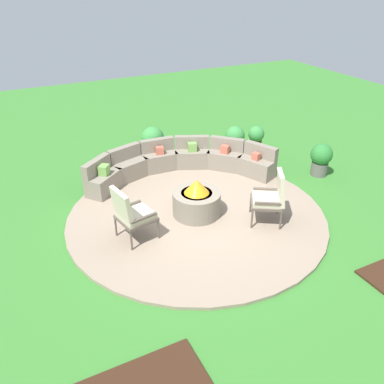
{
  "coord_description": "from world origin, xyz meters",
  "views": [
    {
      "loc": [
        -3.08,
        -5.96,
        4.29
      ],
      "look_at": [
        0.0,
        0.2,
        0.45
      ],
      "focal_mm": 37.1,
      "sensor_mm": 36.0,
      "label": 1
    }
  ],
  "objects_px": {
    "lounge_chair_front_right": "(272,196)",
    "potted_plant_2": "(235,139)",
    "lounge_chair_front_left": "(131,213)",
    "potted_plant_0": "(321,158)",
    "curved_stone_bench": "(179,163)",
    "fire_pit": "(197,201)",
    "potted_plant_3": "(256,137)",
    "potted_plant_1": "(153,141)"
  },
  "relations": [
    {
      "from": "fire_pit",
      "to": "lounge_chair_front_right",
      "type": "distance_m",
      "value": 1.45
    },
    {
      "from": "lounge_chair_front_right",
      "to": "potted_plant_3",
      "type": "bearing_deg",
      "value": 1.2
    },
    {
      "from": "fire_pit",
      "to": "potted_plant_3",
      "type": "distance_m",
      "value": 3.71
    },
    {
      "from": "potted_plant_2",
      "to": "lounge_chair_front_right",
      "type": "bearing_deg",
      "value": -110.31
    },
    {
      "from": "lounge_chair_front_left",
      "to": "potted_plant_1",
      "type": "bearing_deg",
      "value": 140.95
    },
    {
      "from": "fire_pit",
      "to": "potted_plant_2",
      "type": "xyz_separation_m",
      "value": [
        2.3,
        2.28,
        0.07
      ]
    },
    {
      "from": "potted_plant_3",
      "to": "potted_plant_1",
      "type": "bearing_deg",
      "value": 163.28
    },
    {
      "from": "fire_pit",
      "to": "potted_plant_1",
      "type": "xyz_separation_m",
      "value": [
        0.3,
        3.04,
        0.12
      ]
    },
    {
      "from": "potted_plant_1",
      "to": "potted_plant_2",
      "type": "distance_m",
      "value": 2.15
    },
    {
      "from": "lounge_chair_front_left",
      "to": "potted_plant_2",
      "type": "bearing_deg",
      "value": 112.62
    },
    {
      "from": "curved_stone_bench",
      "to": "potted_plant_0",
      "type": "distance_m",
      "value": 3.36
    },
    {
      "from": "curved_stone_bench",
      "to": "potted_plant_2",
      "type": "bearing_deg",
      "value": 15.71
    },
    {
      "from": "lounge_chair_front_right",
      "to": "potted_plant_3",
      "type": "relative_size",
      "value": 1.52
    },
    {
      "from": "potted_plant_0",
      "to": "potted_plant_1",
      "type": "relative_size",
      "value": 0.94
    },
    {
      "from": "lounge_chair_front_right",
      "to": "potted_plant_0",
      "type": "relative_size",
      "value": 1.34
    },
    {
      "from": "lounge_chair_front_right",
      "to": "potted_plant_1",
      "type": "xyz_separation_m",
      "value": [
        -0.85,
        3.9,
        -0.13
      ]
    },
    {
      "from": "fire_pit",
      "to": "potted_plant_3",
      "type": "xyz_separation_m",
      "value": [
        2.95,
        2.24,
        0.03
      ]
    },
    {
      "from": "lounge_chair_front_left",
      "to": "potted_plant_0",
      "type": "xyz_separation_m",
      "value": [
        4.88,
        0.57,
        -0.17
      ]
    },
    {
      "from": "lounge_chair_front_right",
      "to": "potted_plant_1",
      "type": "height_order",
      "value": "lounge_chair_front_right"
    },
    {
      "from": "fire_pit",
      "to": "lounge_chair_front_right",
      "type": "height_order",
      "value": "lounge_chair_front_right"
    },
    {
      "from": "lounge_chair_front_left",
      "to": "potted_plant_0",
      "type": "height_order",
      "value": "lounge_chair_front_left"
    },
    {
      "from": "lounge_chair_front_right",
      "to": "potted_plant_2",
      "type": "relative_size",
      "value": 1.35
    },
    {
      "from": "potted_plant_0",
      "to": "curved_stone_bench",
      "type": "bearing_deg",
      "value": 154.9
    },
    {
      "from": "potted_plant_0",
      "to": "potted_plant_1",
      "type": "bearing_deg",
      "value": 139.52
    },
    {
      "from": "fire_pit",
      "to": "lounge_chair_front_left",
      "type": "distance_m",
      "value": 1.45
    },
    {
      "from": "curved_stone_bench",
      "to": "lounge_chair_front_left",
      "type": "relative_size",
      "value": 4.04
    },
    {
      "from": "lounge_chair_front_left",
      "to": "lounge_chair_front_right",
      "type": "distance_m",
      "value": 2.62
    },
    {
      "from": "lounge_chair_front_left",
      "to": "lounge_chair_front_right",
      "type": "height_order",
      "value": "lounge_chair_front_right"
    },
    {
      "from": "curved_stone_bench",
      "to": "potted_plant_1",
      "type": "relative_size",
      "value": 5.04
    },
    {
      "from": "lounge_chair_front_left",
      "to": "potted_plant_2",
      "type": "xyz_separation_m",
      "value": [
        3.71,
        2.53,
        -0.18
      ]
    },
    {
      "from": "curved_stone_bench",
      "to": "potted_plant_3",
      "type": "height_order",
      "value": "curved_stone_bench"
    },
    {
      "from": "potted_plant_2",
      "to": "potted_plant_0",
      "type": "bearing_deg",
      "value": -59.1
    },
    {
      "from": "fire_pit",
      "to": "potted_plant_0",
      "type": "bearing_deg",
      "value": 5.41
    },
    {
      "from": "fire_pit",
      "to": "lounge_chair_front_right",
      "type": "xyz_separation_m",
      "value": [
        1.14,
        -0.86,
        0.25
      ]
    },
    {
      "from": "curved_stone_bench",
      "to": "potted_plant_0",
      "type": "height_order",
      "value": "curved_stone_bench"
    },
    {
      "from": "potted_plant_0",
      "to": "potted_plant_2",
      "type": "bearing_deg",
      "value": 120.9
    },
    {
      "from": "potted_plant_0",
      "to": "potted_plant_1",
      "type": "xyz_separation_m",
      "value": [
        -3.18,
        2.71,
        0.04
      ]
    },
    {
      "from": "lounge_chair_front_right",
      "to": "potted_plant_2",
      "type": "height_order",
      "value": "lounge_chair_front_right"
    },
    {
      "from": "potted_plant_1",
      "to": "lounge_chair_front_right",
      "type": "bearing_deg",
      "value": -77.75
    },
    {
      "from": "lounge_chair_front_left",
      "to": "potted_plant_2",
      "type": "distance_m",
      "value": 4.49
    },
    {
      "from": "fire_pit",
      "to": "potted_plant_3",
      "type": "bearing_deg",
      "value": 37.2
    },
    {
      "from": "potted_plant_1",
      "to": "potted_plant_2",
      "type": "relative_size",
      "value": 1.08
    }
  ]
}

